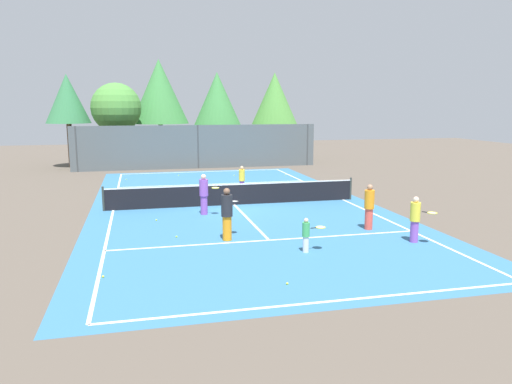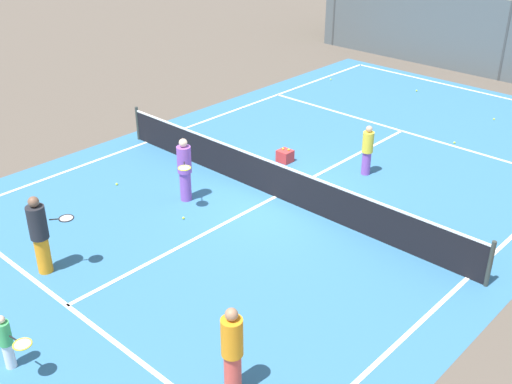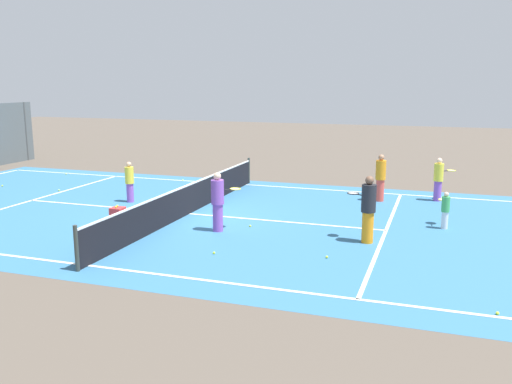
{
  "view_description": "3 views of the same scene",
  "coord_description": "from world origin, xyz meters",
  "px_view_note": "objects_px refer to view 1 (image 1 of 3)",
  "views": [
    {
      "loc": [
        -4.3,
        -22.5,
        4.65
      ],
      "look_at": [
        0.39,
        -2.81,
        1.08
      ],
      "focal_mm": 34.74,
      "sensor_mm": 36.0,
      "label": 1
    },
    {
      "loc": [
        9.7,
        -11.26,
        7.89
      ],
      "look_at": [
        0.4,
        -1.22,
        0.75
      ],
      "focal_mm": 44.03,
      "sensor_mm": 36.0,
      "label": 2
    },
    {
      "loc": [
        -15.97,
        -7.81,
        4.32
      ],
      "look_at": [
        -1.02,
        -2.7,
        1.11
      ],
      "focal_mm": 38.4,
      "sensor_mm": 36.0,
      "label": 3
    }
  ],
  "objects_px": {
    "tennis_ball_11": "(321,189)",
    "player_2": "(369,206)",
    "tennis_ball_4": "(156,220)",
    "tennis_ball_13": "(268,201)",
    "tennis_ball_0": "(161,202)",
    "tennis_ball_12": "(287,284)",
    "tennis_ball_3": "(224,216)",
    "tennis_ball_10": "(285,175)",
    "tennis_ball_2": "(103,277)",
    "tennis_ball_5": "(333,197)",
    "ball_crate": "(202,195)",
    "tennis_ball_7": "(243,182)",
    "player_3": "(415,219)",
    "player_1": "(227,214)",
    "player_5": "(307,234)",
    "player_4": "(204,194)",
    "tennis_ball_9": "(179,175)",
    "tennis_ball_1": "(176,237)",
    "tennis_ball_6": "(234,175)",
    "player_0": "(242,180)",
    "tennis_ball_8": "(126,179)"
  },
  "relations": [
    {
      "from": "player_0",
      "to": "tennis_ball_1",
      "type": "relative_size",
      "value": 22.41
    },
    {
      "from": "player_2",
      "to": "tennis_ball_0",
      "type": "distance_m",
      "value": 10.22
    },
    {
      "from": "tennis_ball_3",
      "to": "tennis_ball_10",
      "type": "bearing_deg",
      "value": 61.74
    },
    {
      "from": "player_3",
      "to": "player_0",
      "type": "bearing_deg",
      "value": 109.94
    },
    {
      "from": "player_1",
      "to": "player_4",
      "type": "height_order",
      "value": "player_1"
    },
    {
      "from": "tennis_ball_3",
      "to": "tennis_ball_6",
      "type": "height_order",
      "value": "same"
    },
    {
      "from": "player_3",
      "to": "tennis_ball_7",
      "type": "bearing_deg",
      "value": 101.78
    },
    {
      "from": "tennis_ball_10",
      "to": "tennis_ball_8",
      "type": "bearing_deg",
      "value": 177.7
    },
    {
      "from": "tennis_ball_7",
      "to": "player_5",
      "type": "bearing_deg",
      "value": -93.84
    },
    {
      "from": "tennis_ball_0",
      "to": "tennis_ball_13",
      "type": "xyz_separation_m",
      "value": [
        5.05,
        -0.92,
        0.0
      ]
    },
    {
      "from": "player_5",
      "to": "tennis_ball_4",
      "type": "xyz_separation_m",
      "value": [
        -4.52,
        5.53,
        -0.55
      ]
    },
    {
      "from": "tennis_ball_11",
      "to": "player_2",
      "type": "bearing_deg",
      "value": -99.3
    },
    {
      "from": "player_1",
      "to": "player_5",
      "type": "distance_m",
      "value": 3.0
    },
    {
      "from": "tennis_ball_6",
      "to": "tennis_ball_0",
      "type": "bearing_deg",
      "value": -122.0
    },
    {
      "from": "player_0",
      "to": "player_3",
      "type": "bearing_deg",
      "value": -70.06
    },
    {
      "from": "player_5",
      "to": "tennis_ball_3",
      "type": "xyz_separation_m",
      "value": [
        -1.74,
        5.54,
        -0.55
      ]
    },
    {
      "from": "tennis_ball_1",
      "to": "tennis_ball_3",
      "type": "bearing_deg",
      "value": 51.97
    },
    {
      "from": "tennis_ball_4",
      "to": "player_0",
      "type": "bearing_deg",
      "value": 48.65
    },
    {
      "from": "tennis_ball_2",
      "to": "tennis_ball_7",
      "type": "bearing_deg",
      "value": 65.3
    },
    {
      "from": "tennis_ball_0",
      "to": "tennis_ball_13",
      "type": "bearing_deg",
      "value": -10.28
    },
    {
      "from": "player_1",
      "to": "tennis_ball_11",
      "type": "height_order",
      "value": "player_1"
    },
    {
      "from": "tennis_ball_2",
      "to": "tennis_ball_5",
      "type": "distance_m",
      "value": 14.24
    },
    {
      "from": "ball_crate",
      "to": "tennis_ball_7",
      "type": "bearing_deg",
      "value": 56.76
    },
    {
      "from": "tennis_ball_0",
      "to": "tennis_ball_12",
      "type": "xyz_separation_m",
      "value": [
        2.68,
        -11.93,
        0.0
      ]
    },
    {
      "from": "tennis_ball_4",
      "to": "tennis_ball_13",
      "type": "distance_m",
      "value": 6.12
    },
    {
      "from": "player_5",
      "to": "tennis_ball_13",
      "type": "distance_m",
      "value": 8.42
    },
    {
      "from": "ball_crate",
      "to": "tennis_ball_2",
      "type": "height_order",
      "value": "ball_crate"
    },
    {
      "from": "player_3",
      "to": "tennis_ball_6",
      "type": "height_order",
      "value": "player_3"
    },
    {
      "from": "player_3",
      "to": "tennis_ball_11",
      "type": "relative_size",
      "value": 24.1
    },
    {
      "from": "player_0",
      "to": "tennis_ball_11",
      "type": "distance_m",
      "value": 4.59
    },
    {
      "from": "player_4",
      "to": "tennis_ball_7",
      "type": "distance_m",
      "value": 9.08
    },
    {
      "from": "ball_crate",
      "to": "tennis_ball_8",
      "type": "xyz_separation_m",
      "value": [
        -3.82,
        7.41,
        -0.15
      ]
    },
    {
      "from": "tennis_ball_8",
      "to": "tennis_ball_1",
      "type": "bearing_deg",
      "value": -82.15
    },
    {
      "from": "player_3",
      "to": "player_4",
      "type": "xyz_separation_m",
      "value": [
        -6.44,
        6.02,
        0.08
      ]
    },
    {
      "from": "tennis_ball_13",
      "to": "tennis_ball_12",
      "type": "bearing_deg",
      "value": -102.16
    },
    {
      "from": "player_2",
      "to": "player_3",
      "type": "xyz_separation_m",
      "value": [
        0.73,
        -2.01,
        -0.06
      ]
    },
    {
      "from": "player_3",
      "to": "tennis_ball_5",
      "type": "relative_size",
      "value": 24.1
    },
    {
      "from": "tennis_ball_0",
      "to": "tennis_ball_9",
      "type": "relative_size",
      "value": 1.0
    },
    {
      "from": "tennis_ball_13",
      "to": "player_4",
      "type": "bearing_deg",
      "value": -148.4
    },
    {
      "from": "tennis_ball_1",
      "to": "tennis_ball_9",
      "type": "height_order",
      "value": "same"
    },
    {
      "from": "tennis_ball_5",
      "to": "tennis_ball_10",
      "type": "distance_m",
      "value": 8.33
    },
    {
      "from": "tennis_ball_7",
      "to": "tennis_ball_13",
      "type": "xyz_separation_m",
      "value": [
        -0.07,
        -6.28,
        0.0
      ]
    },
    {
      "from": "player_1",
      "to": "player_2",
      "type": "height_order",
      "value": "player_1"
    },
    {
      "from": "tennis_ball_8",
      "to": "tennis_ball_13",
      "type": "height_order",
      "value": "same"
    },
    {
      "from": "tennis_ball_2",
      "to": "tennis_ball_8",
      "type": "xyz_separation_m",
      "value": [
        0.26,
        18.3,
        0.0
      ]
    },
    {
      "from": "player_3",
      "to": "player_4",
      "type": "distance_m",
      "value": 8.82
    },
    {
      "from": "tennis_ball_9",
      "to": "tennis_ball_13",
      "type": "xyz_separation_m",
      "value": [
        3.49,
        -10.09,
        0.0
      ]
    },
    {
      "from": "ball_crate",
      "to": "tennis_ball_5",
      "type": "relative_size",
      "value": 6.45
    },
    {
      "from": "tennis_ball_11",
      "to": "tennis_ball_13",
      "type": "bearing_deg",
      "value": -145.16
    },
    {
      "from": "ball_crate",
      "to": "tennis_ball_11",
      "type": "height_order",
      "value": "ball_crate"
    }
  ]
}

